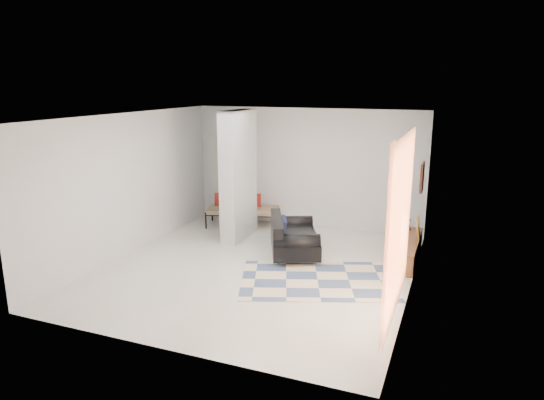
% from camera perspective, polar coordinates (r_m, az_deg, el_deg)
% --- Properties ---
extents(floor, '(6.00, 6.00, 0.00)m').
position_cam_1_polar(floor, '(9.09, -1.84, -8.09)').
color(floor, white).
rests_on(floor, ground).
extents(ceiling, '(6.00, 6.00, 0.00)m').
position_cam_1_polar(ceiling, '(8.46, -1.98, 9.81)').
color(ceiling, white).
rests_on(ceiling, wall_back).
extents(wall_back, '(6.00, 0.00, 6.00)m').
position_cam_1_polar(wall_back, '(11.43, 4.06, 3.73)').
color(wall_back, silver).
rests_on(wall_back, ground).
extents(wall_front, '(6.00, 0.00, 6.00)m').
position_cam_1_polar(wall_front, '(6.14, -13.10, -5.43)').
color(wall_front, silver).
rests_on(wall_front, ground).
extents(wall_left, '(0.00, 6.00, 6.00)m').
position_cam_1_polar(wall_left, '(10.06, -16.47, 1.82)').
color(wall_left, silver).
rests_on(wall_left, ground).
extents(wall_right, '(0.00, 6.00, 6.00)m').
position_cam_1_polar(wall_right, '(8.02, 16.46, -1.12)').
color(wall_right, silver).
rests_on(wall_right, ground).
extents(partition_column, '(0.35, 1.20, 2.80)m').
position_cam_1_polar(partition_column, '(10.54, -3.97, 2.88)').
color(partition_column, silver).
rests_on(partition_column, floor).
extents(hallway_door, '(0.85, 0.06, 2.04)m').
position_cam_1_polar(hallway_door, '(12.24, -5.45, 2.56)').
color(hallway_door, silver).
rests_on(hallway_door, floor).
extents(curtain, '(0.00, 2.55, 2.55)m').
position_cam_1_polar(curtain, '(6.90, 14.93, -2.95)').
color(curtain, '#FF7F43').
rests_on(curtain, wall_right).
extents(wall_art, '(0.04, 0.45, 0.55)m').
position_cam_1_polar(wall_art, '(9.46, 17.26, 2.59)').
color(wall_art, '#3C1A10').
rests_on(wall_art, wall_right).
extents(media_console, '(0.45, 1.88, 0.80)m').
position_cam_1_polar(media_console, '(9.84, 15.50, -5.59)').
color(media_console, brown).
rests_on(media_console, floor).
extents(loveseat, '(1.43, 1.76, 0.76)m').
position_cam_1_polar(loveseat, '(9.71, 2.29, -4.40)').
color(loveseat, silver).
rests_on(loveseat, floor).
extents(daybed, '(1.83, 1.15, 0.77)m').
position_cam_1_polar(daybed, '(11.66, -3.55, -1.00)').
color(daybed, black).
rests_on(daybed, floor).
extents(area_rug, '(3.09, 2.56, 0.01)m').
position_cam_1_polar(area_rug, '(8.63, 5.37, -9.34)').
color(area_rug, beige).
rests_on(area_rug, floor).
extents(cylinder_lamp, '(0.11, 0.11, 0.61)m').
position_cam_1_polar(cylinder_lamp, '(9.23, 15.24, -3.60)').
color(cylinder_lamp, beige).
rests_on(cylinder_lamp, media_console).
extents(bronze_figurine, '(0.12, 0.12, 0.24)m').
position_cam_1_polar(bronze_figurine, '(10.41, 15.76, -2.72)').
color(bronze_figurine, black).
rests_on(bronze_figurine, media_console).
extents(vase, '(0.21, 0.21, 0.20)m').
position_cam_1_polar(vase, '(9.62, 15.22, -4.17)').
color(vase, silver).
rests_on(vase, media_console).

